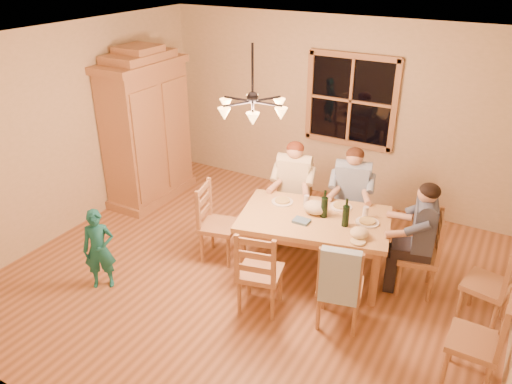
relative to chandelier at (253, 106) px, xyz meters
The scene contains 31 objects.
floor 2.08m from the chandelier, ahead, with size 5.50×5.50×0.00m, color brown.
ceiling 0.62m from the chandelier, ahead, with size 5.50×5.00×0.02m, color white.
wall_back 2.60m from the chandelier, 90.00° to the left, with size 5.50×0.02×2.70m, color #C4B68B.
wall_left 2.84m from the chandelier, behind, with size 0.02×5.00×2.70m, color #C4B68B.
window 2.53m from the chandelier, 85.36° to the left, with size 1.30×0.06×1.30m.
chandelier is the anchor object (origin of this frame).
armoire 2.84m from the chandelier, 155.87° to the left, with size 0.66×1.40×2.30m.
dining_table 1.59m from the chandelier, 35.94° to the left, with size 1.86×1.38×0.76m.
chair_far_left 2.08m from the chandelier, 90.75° to the left, with size 0.52×0.51×0.99m.
chair_far_right 2.29m from the chandelier, 60.55° to the left, with size 0.52×0.51×0.99m.
chair_near_left 1.86m from the chandelier, 52.70° to the right, with size 0.52×0.51×0.99m.
chair_near_right 2.14m from the chandelier, 12.69° to the right, with size 0.52×0.51×0.99m.
chair_end_left 1.87m from the chandelier, 164.82° to the left, with size 0.51×0.52×0.99m.
chair_end_right 2.55m from the chandelier, 21.67° to the left, with size 0.51×0.52×0.99m.
adult_woman 1.65m from the chandelier, 90.75° to the left, with size 0.47×0.49×0.87m.
adult_plaid_man 1.90m from the chandelier, 60.55° to the left, with size 0.47×0.49×0.87m.
adult_slate_man 2.21m from the chandelier, 21.67° to the left, with size 0.49×0.47×0.87m.
towel 1.88m from the chandelier, 20.36° to the right, with size 0.38×0.10×0.58m, color #9ABFD1.
wine_bottle_a 1.41m from the chandelier, 35.46° to the left, with size 0.08×0.08×0.33m, color black.
wine_bottle_b 1.54m from the chandelier, 22.82° to the left, with size 0.08×0.08×0.33m, color black.
plate_woman 1.42m from the chandelier, 80.38° to the left, with size 0.26×0.26×0.02m, color white.
plate_plaid 1.70m from the chandelier, 45.85° to the left, with size 0.26×0.26×0.02m, color white.
plate_slate 1.82m from the chandelier, 26.56° to the left, with size 0.26×0.26×0.02m, color white.
wine_glass_a 1.44m from the chandelier, 58.11° to the left, with size 0.06×0.06×0.14m, color silver.
wine_glass_b 1.78m from the chandelier, 32.16° to the left, with size 0.06×0.06×0.14m, color silver.
cap 1.73m from the chandelier, 11.52° to the left, with size 0.20×0.20×0.11m, color beige.
napkin 1.41m from the chandelier, 25.37° to the left, with size 0.18×0.14×0.03m, color slate.
cloth_bundle 1.44m from the chandelier, 42.32° to the left, with size 0.28×0.22×0.15m, color #C7B990.
child 2.35m from the chandelier, 145.10° to the right, with size 0.35×0.23×0.97m, color #186A6C.
chair_spare_front 3.06m from the chandelier, 10.17° to the right, with size 0.42×0.44×0.99m.
chair_spare_back 3.06m from the chandelier, 11.08° to the left, with size 0.50×0.52×0.99m.
Camera 1 is at (2.42, -4.23, 3.53)m, focal length 35.00 mm.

